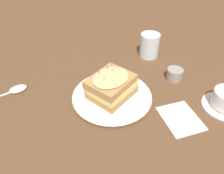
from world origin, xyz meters
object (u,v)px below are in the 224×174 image
water_glass (149,45)px  sandwich (111,86)px  napkin (181,118)px  spoon (15,90)px  condiment_pot (174,74)px  dinner_plate (112,96)px

water_glass → sandwich: bearing=-66.3°
napkin → spoon: bearing=-139.5°
napkin → sandwich: bearing=-149.5°
water_glass → condiment_pot: (0.17, -0.04, -0.03)m
sandwich → napkin: bearing=30.5°
dinner_plate → condiment_pot: condiment_pot is taller
dinner_plate → condiment_pot: (0.05, 0.24, 0.01)m
napkin → condiment_pot: size_ratio=2.23×
sandwich → spoon: (-0.22, -0.24, -0.05)m
sandwich → spoon: sandwich is taller
napkin → water_glass: bearing=151.9°
water_glass → napkin: water_glass is taller
sandwich → dinner_plate: bearing=40.8°
condiment_pot → spoon: bearing=-119.2°
dinner_plate → napkin: 0.22m
dinner_plate → napkin: bearing=30.4°
dinner_plate → napkin: size_ratio=2.07×
dinner_plate → spoon: 0.33m
dinner_plate → spoon: (-0.23, -0.24, -0.00)m
sandwich → water_glass: bearing=113.7°
sandwich → water_glass: (-0.12, 0.28, -0.00)m
condiment_pot → sandwich: bearing=-101.2°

